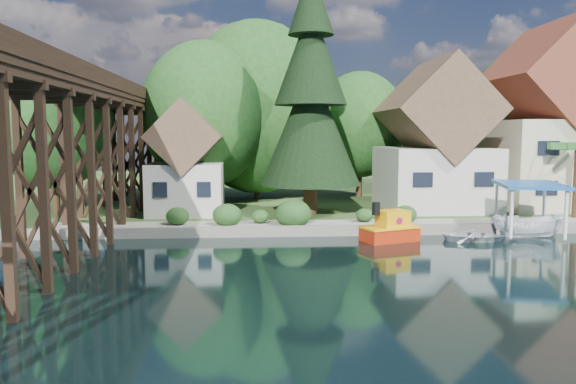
# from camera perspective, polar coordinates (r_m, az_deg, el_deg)

# --- Properties ---
(ground) EXTENTS (140.00, 140.00, 0.00)m
(ground) POSITION_cam_1_polar(r_m,az_deg,el_deg) (26.15, 10.97, -7.52)
(ground) COLOR black
(ground) RESTS_ON ground
(bank) EXTENTS (140.00, 52.00, 0.50)m
(bank) POSITION_cam_1_polar(r_m,az_deg,el_deg) (59.21, 2.50, 0.36)
(bank) COLOR #2A481C
(bank) RESTS_ON ground
(seawall) EXTENTS (60.00, 0.40, 0.62)m
(seawall) POSITION_cam_1_polar(r_m,az_deg,el_deg) (34.73, 13.98, -3.72)
(seawall) COLOR slate
(seawall) RESTS_ON ground
(promenade) EXTENTS (50.00, 2.60, 0.06)m
(promenade) POSITION_cam_1_polar(r_m,az_deg,el_deg) (36.56, 16.35, -2.95)
(promenade) COLOR gray
(promenade) RESTS_ON bank
(trestle_bridge) EXTENTS (4.12, 44.18, 9.30)m
(trestle_bridge) POSITION_cam_1_polar(r_m,az_deg,el_deg) (31.17, -21.49, 4.27)
(trestle_bridge) COLOR black
(trestle_bridge) RESTS_ON ground
(house_left) EXTENTS (7.64, 8.64, 11.02)m
(house_left) POSITION_cam_1_polar(r_m,az_deg,el_deg) (42.80, 14.68, 4.57)
(house_left) COLOR beige
(house_left) RESTS_ON bank
(house_center) EXTENTS (8.65, 9.18, 13.89)m
(house_center) POSITION_cam_1_polar(r_m,az_deg,el_deg) (46.89, 25.06, 5.87)
(house_center) COLOR beige
(house_center) RESTS_ON bank
(shed) EXTENTS (5.09, 5.40, 7.85)m
(shed) POSITION_cam_1_polar(r_m,az_deg,el_deg) (39.35, -10.32, 2.64)
(shed) COLOR beige
(shed) RESTS_ON bank
(bg_trees) EXTENTS (49.90, 13.30, 10.57)m
(bg_trees) POSITION_cam_1_polar(r_m,az_deg,el_deg) (46.45, 5.55, 7.48)
(bg_trees) COLOR #382314
(bg_trees) RESTS_ON bank
(shrubs) EXTENTS (15.76, 2.47, 1.70)m
(shrubs) POSITION_cam_1_polar(r_m,az_deg,el_deg) (34.21, -0.49, -2.12)
(shrubs) COLOR #1B3B15
(shrubs) RESTS_ON bank
(conifer) EXTENTS (6.77, 6.77, 16.68)m
(conifer) POSITION_cam_1_polar(r_m,az_deg,el_deg) (38.28, 2.31, 9.69)
(conifer) COLOR #382314
(conifer) RESTS_ON bank
(tugboat) EXTENTS (3.58, 2.73, 2.30)m
(tugboat) POSITION_cam_1_polar(r_m,az_deg,el_deg) (32.22, 10.35, -3.70)
(tugboat) COLOR #AD250B
(tugboat) RESTS_ON ground
(boat_white_a) EXTENTS (3.82, 3.04, 0.71)m
(boat_white_a) POSITION_cam_1_polar(r_m,az_deg,el_deg) (33.46, 18.46, -4.14)
(boat_white_a) COLOR white
(boat_white_a) RESTS_ON ground
(boat_canopy) EXTENTS (4.51, 5.64, 3.20)m
(boat_canopy) POSITION_cam_1_polar(r_m,az_deg,el_deg) (35.52, 23.23, -2.08)
(boat_canopy) COLOR white
(boat_canopy) RESTS_ON ground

